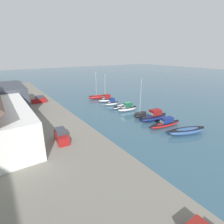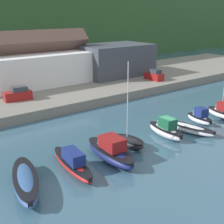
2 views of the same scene
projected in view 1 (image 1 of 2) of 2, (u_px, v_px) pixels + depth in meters
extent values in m
plane|color=#385B70|center=(125.00, 110.00, 50.20)|extent=(320.00, 320.00, 0.00)
cube|color=gray|center=(24.00, 130.00, 35.93)|extent=(121.38, 22.87, 1.44)
cube|color=#3D424C|center=(3.00, 98.00, 44.54)|extent=(15.68, 10.14, 6.53)
cube|color=slate|center=(24.00, 96.00, 47.19)|extent=(14.90, 0.10, 3.92)
ellipsoid|color=#33568E|center=(187.00, 131.00, 35.40)|extent=(4.40, 8.32, 1.36)
ellipsoid|color=black|center=(187.00, 129.00, 35.24)|extent=(4.53, 8.49, 0.12)
cube|color=black|center=(203.00, 128.00, 36.32)|extent=(0.43, 0.38, 0.56)
ellipsoid|color=red|center=(165.00, 125.00, 39.09)|extent=(2.70, 8.11, 0.97)
ellipsoid|color=black|center=(165.00, 123.00, 38.98)|extent=(2.78, 8.27, 0.12)
cube|color=navy|center=(167.00, 120.00, 38.92)|extent=(1.63, 2.92, 1.14)
cube|color=#8CA5B2|center=(162.00, 122.00, 38.32)|extent=(1.17, 0.24, 0.57)
cube|color=black|center=(178.00, 121.00, 40.65)|extent=(0.39, 0.32, 0.56)
ellipsoid|color=navy|center=(154.00, 118.00, 42.66)|extent=(2.94, 7.74, 1.43)
ellipsoid|color=black|center=(154.00, 116.00, 42.49)|extent=(3.05, 7.90, 0.12)
cube|color=maroon|center=(155.00, 112.00, 42.40)|extent=(1.98, 2.78, 1.26)
cube|color=#8CA5B2|center=(151.00, 114.00, 41.77)|extent=(1.61, 0.22, 0.63)
cube|color=black|center=(165.00, 114.00, 44.26)|extent=(0.38, 0.31, 0.56)
ellipsoid|color=black|center=(140.00, 115.00, 44.87)|extent=(2.34, 4.20, 1.27)
ellipsoid|color=black|center=(140.00, 113.00, 44.72)|extent=(2.43, 4.28, 0.12)
cylinder|color=silver|center=(141.00, 96.00, 43.11)|extent=(0.10, 0.10, 8.48)
ellipsoid|color=silver|center=(127.00, 109.00, 49.50)|extent=(2.68, 5.96, 1.25)
ellipsoid|color=black|center=(127.00, 107.00, 49.36)|extent=(2.77, 6.09, 0.12)
cube|color=#195638|center=(128.00, 105.00, 49.22)|extent=(1.69, 2.19, 1.21)
cube|color=#8CA5B2|center=(125.00, 106.00, 48.80)|extent=(1.28, 0.28, 0.61)
cube|color=black|center=(135.00, 107.00, 50.55)|extent=(0.40, 0.33, 0.56)
ellipsoid|color=silver|center=(122.00, 106.00, 52.60)|extent=(3.13, 7.52, 0.97)
ellipsoid|color=black|center=(122.00, 105.00, 52.49)|extent=(3.23, 7.67, 0.12)
cube|color=black|center=(129.00, 103.00, 54.84)|extent=(0.40, 0.34, 0.56)
ellipsoid|color=white|center=(111.00, 104.00, 55.04)|extent=(2.53, 4.56, 1.06)
ellipsoid|color=black|center=(111.00, 102.00, 54.92)|extent=(2.62, 4.65, 0.12)
cube|color=navy|center=(112.00, 100.00, 54.76)|extent=(1.57, 1.73, 1.16)
cube|color=#8CA5B2|center=(109.00, 101.00, 54.48)|extent=(1.17, 0.32, 0.58)
cube|color=black|center=(117.00, 102.00, 55.73)|extent=(0.41, 0.34, 0.56)
ellipsoid|color=white|center=(106.00, 100.00, 58.94)|extent=(3.23, 5.84, 1.23)
ellipsoid|color=black|center=(106.00, 99.00, 58.80)|extent=(3.34, 5.96, 0.12)
cube|color=maroon|center=(107.00, 96.00, 58.65)|extent=(2.06, 2.20, 1.21)
cube|color=#8CA5B2|center=(104.00, 97.00, 58.27)|extent=(1.59, 0.36, 0.60)
cylinder|color=silver|center=(105.00, 87.00, 57.29)|extent=(0.10, 0.10, 7.95)
ellipsoid|color=red|center=(98.00, 97.00, 62.45)|extent=(3.32, 6.85, 1.46)
ellipsoid|color=black|center=(98.00, 96.00, 62.28)|extent=(3.42, 7.00, 0.12)
cylinder|color=silver|center=(96.00, 83.00, 60.72)|extent=(0.10, 0.10, 8.25)
cube|color=maroon|center=(62.00, 137.00, 29.62)|extent=(4.37, 2.26, 1.40)
cube|color=#333842|center=(61.00, 131.00, 29.54)|extent=(2.47, 1.78, 0.76)
cube|color=maroon|center=(39.00, 100.00, 52.57)|extent=(2.04, 4.30, 1.40)
cube|color=#333842|center=(39.00, 97.00, 52.37)|extent=(1.66, 2.39, 0.76)
cylinder|color=#232838|center=(21.00, 84.00, 81.62)|extent=(0.32, 0.32, 0.85)
cylinder|color=#333338|center=(21.00, 82.00, 81.31)|extent=(0.40, 0.40, 1.05)
sphere|color=tan|center=(20.00, 81.00, 81.11)|extent=(0.24, 0.24, 0.24)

